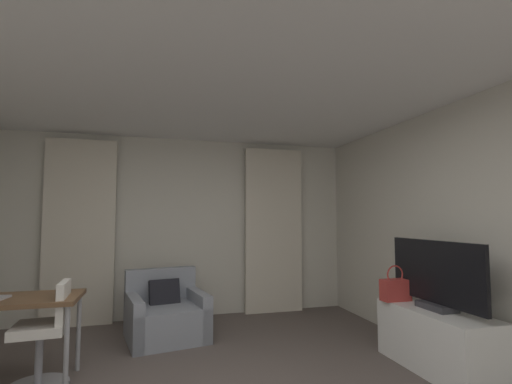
{
  "coord_description": "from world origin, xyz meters",
  "views": [
    {
      "loc": [
        -0.39,
        -2.49,
        1.43
      ],
      "look_at": [
        0.67,
        1.36,
        1.71
      ],
      "focal_mm": 25.65,
      "sensor_mm": 36.0,
      "label": 1
    }
  ],
  "objects_px": {
    "armchair": "(166,316)",
    "tv_flatscreen": "(435,276)",
    "desk_chair": "(45,341)",
    "tv_console": "(437,340)",
    "handbag_primary": "(395,289)"
  },
  "relations": [
    {
      "from": "armchair",
      "to": "handbag_primary",
      "type": "xyz_separation_m",
      "value": [
        2.3,
        -1.21,
        0.42
      ]
    },
    {
      "from": "desk_chair",
      "to": "handbag_primary",
      "type": "distance_m",
      "value": 3.34
    },
    {
      "from": "tv_console",
      "to": "handbag_primary",
      "type": "relative_size",
      "value": 3.17
    },
    {
      "from": "armchair",
      "to": "desk_chair",
      "type": "relative_size",
      "value": 1.15
    },
    {
      "from": "tv_console",
      "to": "handbag_primary",
      "type": "bearing_deg",
      "value": 108.12
    },
    {
      "from": "handbag_primary",
      "to": "desk_chair",
      "type": "bearing_deg",
      "value": 177.23
    },
    {
      "from": "desk_chair",
      "to": "handbag_primary",
      "type": "height_order",
      "value": "handbag_primary"
    },
    {
      "from": "desk_chair",
      "to": "handbag_primary",
      "type": "bearing_deg",
      "value": -2.77
    },
    {
      "from": "armchair",
      "to": "tv_flatscreen",
      "type": "distance_m",
      "value": 3.0
    },
    {
      "from": "desk_chair",
      "to": "handbag_primary",
      "type": "xyz_separation_m",
      "value": [
        3.33,
        -0.16,
        0.29
      ]
    },
    {
      "from": "tv_console",
      "to": "handbag_primary",
      "type": "height_order",
      "value": "handbag_primary"
    },
    {
      "from": "armchair",
      "to": "tv_flatscreen",
      "type": "relative_size",
      "value": 0.88
    },
    {
      "from": "desk_chair",
      "to": "tv_console",
      "type": "xyz_separation_m",
      "value": [
        3.46,
        -0.58,
        -0.11
      ]
    },
    {
      "from": "armchair",
      "to": "tv_flatscreen",
      "type": "xyz_separation_m",
      "value": [
        2.44,
        -1.63,
        0.61
      ]
    },
    {
      "from": "armchair",
      "to": "desk_chair",
      "type": "distance_m",
      "value": 1.47
    }
  ]
}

